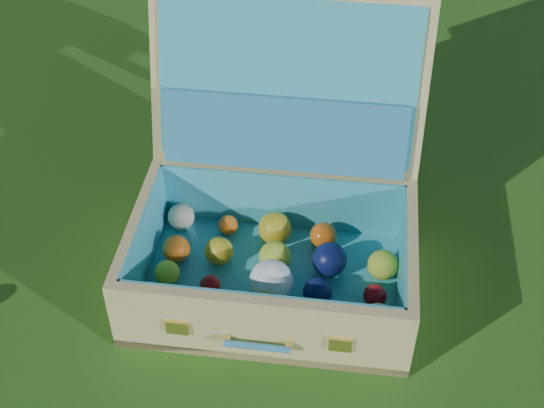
# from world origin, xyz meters

# --- Properties ---
(ground) EXTENTS (60.00, 60.00, 0.00)m
(ground) POSITION_xyz_m (0.00, 0.00, 0.00)
(ground) COLOR #215114
(ground) RESTS_ON ground
(suitcase) EXTENTS (0.72, 0.67, 0.61)m
(suitcase) POSITION_xyz_m (0.13, 0.17, 0.17)
(suitcase) COLOR #D7BE74
(suitcase) RESTS_ON ground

